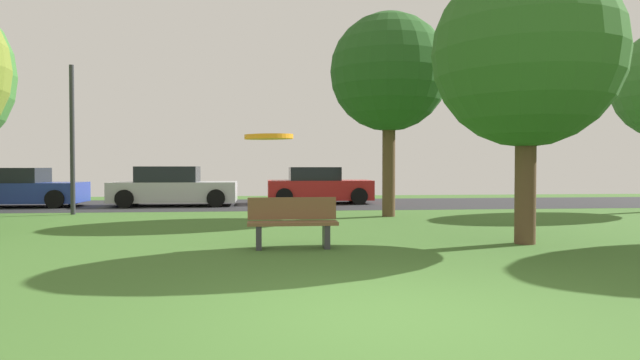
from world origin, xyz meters
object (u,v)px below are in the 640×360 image
Objects in this scene: parked_car_red at (318,187)px; park_bench at (293,222)px; maple_tree_near at (389,73)px; parked_car_blue at (18,189)px; parked_car_silver at (173,188)px; street_lamp_post at (72,140)px; oak_tree_right at (527,55)px; frisbee_disc at (269,137)px.

park_bench is at bearing -98.08° from parked_car_red.
parked_car_red is 11.82m from park_bench.
maple_tree_near is 13.80m from parked_car_blue.
parked_car_silver is 1.00× the size of street_lamp_post.
parked_car_blue is (-13.62, 10.91, -2.91)m from oak_tree_right.
maple_tree_near reaches higher than street_lamp_post.
maple_tree_near is 9.67m from street_lamp_post.
street_lamp_post is (-2.44, -3.43, 1.59)m from parked_car_silver.
street_lamp_post reaches higher than park_bench.
parked_car_silver reaches higher than park_bench.
maple_tree_near reaches higher than parked_car_red.
oak_tree_right is 0.91× the size of maple_tree_near.
park_bench is at bearing -50.49° from street_lamp_post.
street_lamp_post is (-7.88, -4.15, 1.60)m from parked_car_red.
frisbee_disc is at bearing -96.67° from parked_car_red.
parked_car_blue is (-8.71, 17.85, -0.99)m from frisbee_disc.
oak_tree_right is at bearing -35.07° from street_lamp_post.
frisbee_disc is 15.50m from street_lamp_post.
frisbee_disc is at bearing -105.87° from maple_tree_near.
parked_car_silver is (-6.91, 5.03, -3.50)m from maple_tree_near.
oak_tree_right is 13.92m from parked_car_silver.
park_bench is at bearing -117.78° from maple_tree_near.
park_bench is (-3.13, -5.94, -3.69)m from maple_tree_near.
parked_car_silver is (-3.28, 17.82, -0.97)m from frisbee_disc.
parked_car_red is (-1.47, 5.76, -3.50)m from maple_tree_near.
parked_car_blue is (-12.34, 5.06, -3.51)m from maple_tree_near.
parked_car_silver is at bearing -0.27° from parked_car_blue.
oak_tree_right is 3.33× the size of park_bench.
oak_tree_right reaches higher than street_lamp_post.
oak_tree_right is 1.22× the size of parked_car_blue.
street_lamp_post is at bearing 144.93° from oak_tree_right.
parked_car_red is (2.17, 18.55, -0.98)m from frisbee_disc.
frisbee_disc is 18.70m from parked_car_red.
parked_car_red is (5.45, 0.73, -0.01)m from parked_car_silver.
frisbee_disc is at bearing -68.36° from street_lamp_post.
parked_car_blue is at bearing 116.01° from frisbee_disc.
park_bench is 9.94m from street_lamp_post.
oak_tree_right is 5.38m from park_bench.
frisbee_disc reaches higher than parked_car_silver.
frisbee_disc is 0.08× the size of street_lamp_post.
street_lamp_post is (-5.71, 14.40, 0.62)m from frisbee_disc.
oak_tree_right reaches higher than park_bench.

